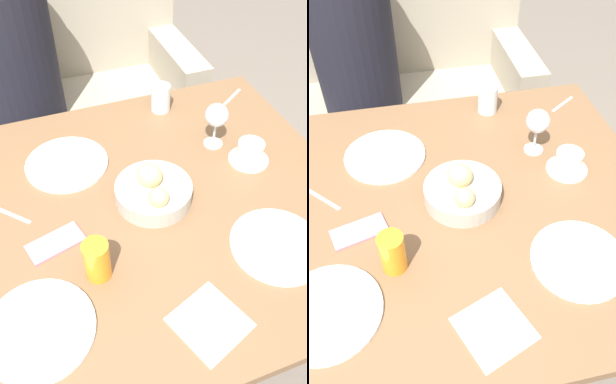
# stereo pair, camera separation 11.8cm
# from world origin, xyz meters

# --- Properties ---
(ground_plane) EXTENTS (10.00, 10.00, 0.00)m
(ground_plane) POSITION_xyz_m (0.00, 0.00, 0.00)
(ground_plane) COLOR #6B6056
(dining_table) EXTENTS (1.30, 1.09, 0.71)m
(dining_table) POSITION_xyz_m (0.00, 0.00, 0.62)
(dining_table) COLOR brown
(dining_table) RESTS_ON ground_plane
(couch) EXTENTS (1.48, 0.70, 0.90)m
(couch) POSITION_xyz_m (-0.12, 1.12, 0.32)
(couch) COLOR #9E937F
(couch) RESTS_ON ground_plane
(seated_person) EXTENTS (0.37, 0.48, 1.27)m
(seated_person) POSITION_xyz_m (-0.22, 0.97, 0.54)
(seated_person) COLOR #23232D
(seated_person) RESTS_ON ground_plane
(bread_basket) EXTENTS (0.23, 0.23, 0.11)m
(bread_basket) POSITION_xyz_m (0.06, 0.01, 0.75)
(bread_basket) COLOR #B2ADA3
(bread_basket) RESTS_ON dining_table
(plate_near_left) EXTENTS (0.26, 0.26, 0.01)m
(plate_near_left) POSITION_xyz_m (-0.32, -0.28, 0.71)
(plate_near_left) COLOR white
(plate_near_left) RESTS_ON dining_table
(plate_near_right) EXTENTS (0.25, 0.25, 0.01)m
(plate_near_right) POSITION_xyz_m (0.31, -0.26, 0.71)
(plate_near_right) COLOR white
(plate_near_right) RESTS_ON dining_table
(plate_far_center) EXTENTS (0.26, 0.26, 0.01)m
(plate_far_center) POSITION_xyz_m (-0.15, 0.25, 0.71)
(plate_far_center) COLOR white
(plate_far_center) RESTS_ON dining_table
(juice_glass) EXTENTS (0.07, 0.07, 0.12)m
(juice_glass) POSITION_xyz_m (-0.16, -0.18, 0.76)
(juice_glass) COLOR orange
(juice_glass) RESTS_ON dining_table
(water_tumbler) EXTENTS (0.07, 0.07, 0.10)m
(water_tumbler) POSITION_xyz_m (0.25, 0.44, 0.76)
(water_tumbler) COLOR silver
(water_tumbler) RESTS_ON dining_table
(wine_glass) EXTENTS (0.08, 0.08, 0.16)m
(wine_glass) POSITION_xyz_m (0.34, 0.18, 0.82)
(wine_glass) COLOR silver
(wine_glass) RESTS_ON dining_table
(coffee_cup) EXTENTS (0.13, 0.13, 0.07)m
(coffee_cup) POSITION_xyz_m (0.41, 0.07, 0.74)
(coffee_cup) COLOR white
(coffee_cup) RESTS_ON dining_table
(knife_silver) EXTENTS (0.13, 0.13, 0.00)m
(knife_silver) POSITION_xyz_m (-0.35, 0.11, 0.71)
(knife_silver) COLOR #B7B7BC
(knife_silver) RESTS_ON dining_table
(spoon_coffee) EXTENTS (0.11, 0.08, 0.00)m
(spoon_coffee) POSITION_xyz_m (0.54, 0.42, 0.71)
(spoon_coffee) COLOR #B7B7BC
(spoon_coffee) RESTS_ON dining_table
(napkin) EXTENTS (0.19, 0.19, 0.00)m
(napkin) POSITION_xyz_m (0.05, -0.40, 0.71)
(napkin) COLOR silver
(napkin) RESTS_ON dining_table
(cell_phone) EXTENTS (0.16, 0.11, 0.01)m
(cell_phone) POSITION_xyz_m (-0.24, -0.05, 0.71)
(cell_phone) COLOR pink
(cell_phone) RESTS_ON dining_table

